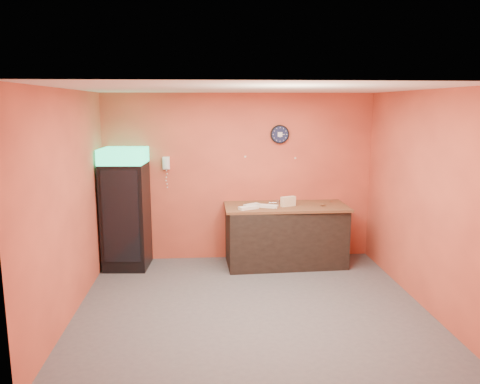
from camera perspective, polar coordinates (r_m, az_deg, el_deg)
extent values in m
plane|color=#47474C|center=(6.36, 1.29, -13.59)|extent=(4.50, 4.50, 0.00)
cube|color=#DC5A3E|center=(7.89, -0.09, 1.80)|extent=(4.50, 0.02, 2.80)
cube|color=#DC5A3E|center=(6.13, -20.07, -1.41)|extent=(0.02, 4.00, 2.80)
cube|color=#DC5A3E|center=(6.54, 21.35, -0.77)|extent=(0.02, 4.00, 2.80)
cube|color=white|center=(5.81, 1.41, 12.49)|extent=(4.50, 4.00, 0.02)
cube|color=black|center=(7.74, -13.71, -2.85)|extent=(0.73, 0.73, 1.70)
cube|color=#1BEC96|center=(7.57, -14.03, 4.30)|extent=(0.73, 0.73, 0.24)
cube|color=black|center=(7.39, -13.96, -2.92)|extent=(0.56, 0.06, 1.45)
cube|color=black|center=(7.77, 5.55, -5.37)|extent=(1.94, 0.93, 0.96)
cylinder|color=black|center=(7.87, 4.86, 7.02)|extent=(0.31, 0.05, 0.31)
cylinder|color=#0F1433|center=(7.84, 4.90, 7.01)|extent=(0.27, 0.01, 0.27)
cube|color=white|center=(7.83, 4.91, 7.01)|extent=(0.08, 0.00, 0.08)
cube|color=white|center=(7.81, -8.98, 3.52)|extent=(0.11, 0.07, 0.21)
cube|color=white|center=(7.76, -9.01, 3.47)|extent=(0.05, 0.04, 0.17)
cube|color=brown|center=(7.64, 5.62, -1.78)|extent=(1.99, 0.89, 0.04)
cube|color=beige|center=(7.58, 5.89, -1.53)|extent=(0.26, 0.18, 0.05)
cube|color=beige|center=(7.57, 5.89, -1.15)|extent=(0.26, 0.18, 0.05)
cube|color=beige|center=(7.56, 5.90, -0.76)|extent=(0.26, 0.18, 0.05)
cube|color=silver|center=(7.33, 1.05, -1.93)|extent=(0.33, 0.24, 0.04)
cube|color=silver|center=(7.46, 3.50, -1.73)|extent=(0.32, 0.22, 0.04)
cube|color=silver|center=(7.54, 1.44, -1.60)|extent=(0.28, 0.23, 0.04)
cylinder|color=silver|center=(7.78, 4.67, -1.16)|extent=(0.06, 0.06, 0.06)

